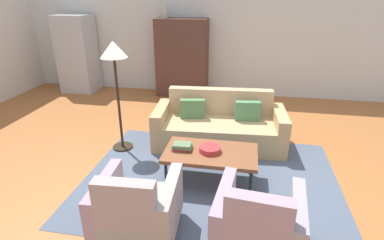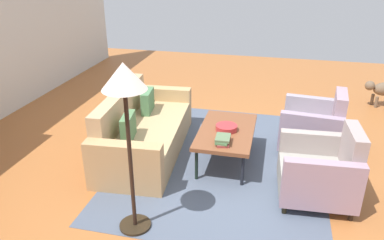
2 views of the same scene
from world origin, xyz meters
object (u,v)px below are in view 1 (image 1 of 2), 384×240
Objects in this scene: couch at (219,126)px; floor_lamp at (114,60)px; book_stack at (182,146)px; armchair_right at (257,228)px; refrigerator at (78,54)px; vase_tall at (164,12)px; cabinet at (182,58)px; armchair_left at (136,212)px; fruit_bowl at (210,149)px; coffee_table at (211,154)px.

floor_lamp reaches higher than couch.
book_stack is (-0.37, -1.20, 0.21)m from couch.
armchair_right is 6.41m from refrigerator.
couch is 3.29m from vase_tall.
refrigerator is (-2.22, -0.10, -1.00)m from vase_tall.
cabinet reaches higher than floor_lamp.
cabinet is (-0.56, 4.76, 0.56)m from armchair_left.
coffee_table is at bearing 0.00° from fruit_bowl.
armchair_left is 0.51× the size of floor_lamp.
book_stack is at bearing 135.61° from armchair_right.
cabinet is (-1.15, 3.59, 0.48)m from coffee_table.
couch is 7.73× the size of fruit_bowl.
refrigerator is (-4.37, 4.65, 0.58)m from armchair_right.
armchair_right is 1.32m from fruit_bowl.
armchair_left is at bearing -63.37° from floor_lamp.
fruit_bowl is 4.16m from vase_tall.
vase_tall reaches higher than cabinet.
refrigerator is 3.62m from floor_lamp.
armchair_right is at bearing -3.42° from armchair_left.
armchair_right is 3.15× the size of fruit_bowl.
coffee_table is 0.65× the size of refrigerator.
fruit_bowl is 0.97× the size of book_stack.
armchair_left is 1.19m from armchair_right.
couch is 4.46m from refrigerator.
book_stack is (-0.36, -0.01, 0.01)m from fruit_bowl.
book_stack reaches higher than fruit_bowl.
floor_lamp is at bearing 155.39° from fruit_bowl.
coffee_table is 1.31m from armchair_right.
cabinet reaches higher than book_stack.
cabinet reaches higher than armchair_left.
cabinet is (-0.78, 3.60, 0.40)m from book_stack.
vase_tall is (-1.54, 3.59, 1.44)m from fruit_bowl.
refrigerator reaches higher than armchair_right.
couch is 1.20× the size of cabinet.
floor_lamp is (-0.38, -2.90, 0.54)m from cabinet.
book_stack is at bearing -178.50° from coffee_table.
vase_tall is at bearing 119.97° from armchair_right.
armchair_right is 0.49× the size of cabinet.
cabinet is at bearing 107.64° from fruit_bowl.
armchair_left is at bearing -55.65° from refrigerator.
coffee_table is at bearing 122.65° from armchair_right.
armchair_left reaches higher than fruit_bowl.
cabinet is 6.96× the size of vase_tall.
armchair_left reaches higher than coffee_table.
cabinet is 1.05× the size of floor_lamp.
book_stack is at bearing 68.81° from couch.
vase_tall is (-0.96, 4.75, 1.59)m from armchair_left.
fruit_bowl reaches higher than coffee_table.
couch is 2.43m from armchair_right.
armchair_right is 3.40× the size of vase_tall.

